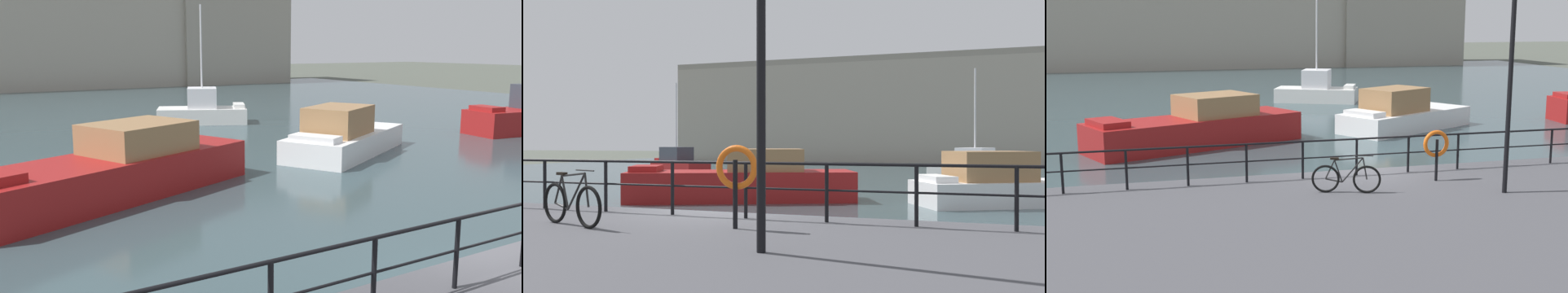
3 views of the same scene
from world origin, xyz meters
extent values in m
plane|color=#4C5147|center=(0.00, 0.00, 0.00)|extent=(240.00, 240.00, 0.00)
cube|color=#33474C|center=(0.00, 30.20, 0.01)|extent=(80.00, 60.00, 0.01)
cube|color=#47474C|center=(0.00, -6.50, 0.49)|extent=(56.00, 13.00, 0.98)
cube|color=#A89E8E|center=(0.00, 58.68, 6.03)|extent=(62.94, 10.11, 12.06)
cube|color=white|center=(5.58, 24.01, 0.46)|extent=(5.62, 4.24, 0.90)
cube|color=silver|center=(5.58, 24.01, 1.50)|extent=(2.32, 2.43, 1.18)
cube|color=white|center=(7.53, 23.10, 1.03)|extent=(1.23, 1.70, 0.24)
cylinder|color=silver|center=(5.58, 24.01, 4.47)|extent=(0.10, 0.10, 4.75)
cube|color=maroon|center=(15.89, 12.34, 1.38)|extent=(1.09, 1.67, 0.24)
cube|color=maroon|center=(-3.70, 10.37, 0.62)|extent=(9.52, 6.06, 1.22)
cube|color=#997047|center=(-2.80, 10.74, 1.69)|extent=(3.70, 3.34, 0.91)
cube|color=maroon|center=(-7.25, 8.88, 1.35)|extent=(1.75, 2.19, 0.24)
cube|color=white|center=(6.68, 12.20, 0.48)|extent=(7.56, 5.70, 0.93)
cube|color=#997047|center=(5.94, 11.80, 1.51)|extent=(3.53, 3.16, 1.14)
cube|color=white|center=(4.03, 10.78, 1.06)|extent=(1.63, 2.04, 0.24)
cylinder|color=black|center=(-8.29, -0.75, 1.51)|extent=(0.07, 0.07, 1.05)
cylinder|color=black|center=(-6.71, -0.75, 1.51)|extent=(0.07, 0.07, 1.05)
cylinder|color=black|center=(-5.14, -0.75, 1.51)|extent=(0.07, 0.07, 1.05)
cylinder|color=black|center=(-3.56, -0.75, 1.51)|extent=(0.07, 0.07, 1.05)
cylinder|color=black|center=(-1.99, -0.75, 1.51)|extent=(0.07, 0.07, 1.05)
cylinder|color=black|center=(-0.41, -0.75, 1.51)|extent=(0.07, 0.07, 1.05)
cylinder|color=black|center=(1.16, -0.75, 1.51)|extent=(0.07, 0.07, 1.05)
cylinder|color=black|center=(2.74, -0.75, 1.51)|extent=(0.07, 0.07, 1.05)
cylinder|color=black|center=(4.31, -0.75, 1.51)|extent=(0.07, 0.07, 1.05)
cylinder|color=black|center=(5.89, -0.75, 1.51)|extent=(0.07, 0.07, 1.05)
cylinder|color=black|center=(1.16, -0.75, 2.03)|extent=(25.20, 0.06, 0.06)
cylinder|color=black|center=(1.16, -0.75, 1.56)|extent=(25.20, 0.04, 0.04)
torus|color=black|center=(-0.83, -2.74, 1.34)|extent=(0.70, 0.29, 0.72)
torus|color=black|center=(-1.82, -2.39, 1.34)|extent=(0.70, 0.29, 0.72)
cylinder|color=black|center=(-1.18, -2.62, 1.58)|extent=(0.53, 0.21, 0.66)
cylinder|color=black|center=(-1.52, -2.50, 1.55)|extent=(0.23, 0.11, 0.58)
cylinder|color=black|center=(-1.27, -2.58, 1.87)|extent=(0.70, 0.27, 0.11)
cylinder|color=black|center=(-1.62, -2.46, 1.30)|extent=(0.42, 0.18, 0.12)
cylinder|color=black|center=(-1.72, -2.43, 1.59)|extent=(0.26, 0.12, 0.51)
cylinder|color=black|center=(-0.88, -2.72, 1.62)|extent=(0.14, 0.08, 0.57)
cube|color=black|center=(-1.61, -2.46, 1.87)|extent=(0.24, 0.16, 0.05)
cylinder|color=black|center=(-0.93, -2.70, 1.95)|extent=(0.50, 0.19, 0.02)
cylinder|color=black|center=(1.48, -1.94, 1.56)|extent=(0.08, 0.08, 1.15)
torus|color=orange|center=(1.48, -1.88, 2.00)|extent=(0.75, 0.11, 0.75)
cylinder|color=black|center=(2.58, -3.61, 3.46)|extent=(0.12, 0.12, 4.96)
camera|label=1|loc=(-8.33, -5.85, 4.43)|focal=38.56mm
camera|label=2|loc=(5.13, -10.20, 2.43)|focal=37.29mm
camera|label=3|loc=(-6.85, -18.87, 5.39)|focal=47.83mm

